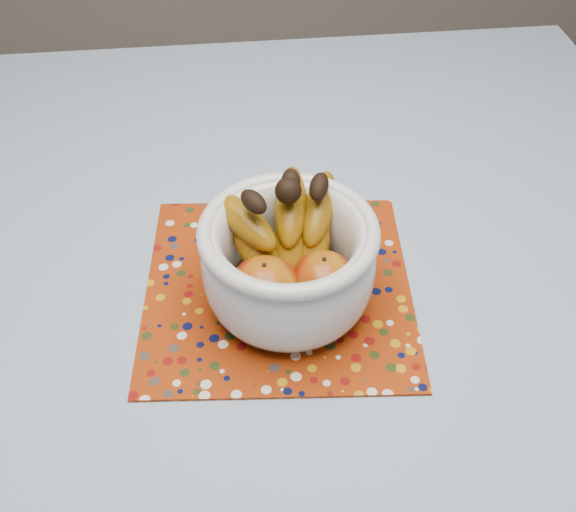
% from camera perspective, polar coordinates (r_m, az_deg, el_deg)
% --- Properties ---
extents(table, '(1.20, 1.20, 0.75)m').
position_cam_1_polar(table, '(0.99, -0.03, -4.31)').
color(table, brown).
rests_on(table, ground).
extents(tablecloth, '(1.32, 1.32, 0.01)m').
position_cam_1_polar(tablecloth, '(0.93, -0.03, -0.98)').
color(tablecloth, '#6175A2').
rests_on(tablecloth, table).
extents(placemat, '(0.38, 0.38, 0.00)m').
position_cam_1_polar(placemat, '(0.89, -0.84, -2.63)').
color(placemat, maroon).
rests_on(placemat, tablecloth).
extents(fruit_bowl, '(0.23, 0.23, 0.17)m').
position_cam_1_polar(fruit_bowl, '(0.82, -0.01, 0.35)').
color(fruit_bowl, silver).
rests_on(fruit_bowl, placemat).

